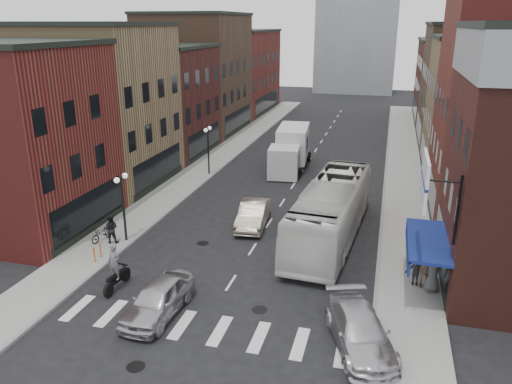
{
  "coord_description": "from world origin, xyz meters",
  "views": [
    {
      "loc": [
        6.91,
        -19.86,
        12.25
      ],
      "look_at": [
        -0.06,
        6.02,
        3.1
      ],
      "focal_mm": 35.0,
      "sensor_mm": 36.0,
      "label": 1
    }
  ],
  "objects_px": {
    "transit_bus": "(331,211)",
    "parked_bicycle": "(102,234)",
    "streetlamp_far": "(208,141)",
    "bike_rack": "(97,253)",
    "box_truck": "(291,150)",
    "ped_left_solo": "(111,229)",
    "motorcycle_rider": "(115,269)",
    "sedan_left_far": "(253,214)",
    "ped_right_a": "(416,270)",
    "billboard_sign": "(427,182)",
    "ped_right_b": "(426,269)",
    "sedan_left_near": "(158,299)",
    "ped_right_c": "(433,272)",
    "streetlamp_near": "(122,195)",
    "curb_car": "(360,331)"
  },
  "relations": [
    {
      "from": "box_truck",
      "to": "billboard_sign",
      "type": "bearing_deg",
      "value": -70.83
    },
    {
      "from": "bike_rack",
      "to": "ped_right_c",
      "type": "height_order",
      "value": "ped_right_c"
    },
    {
      "from": "streetlamp_far",
      "to": "curb_car",
      "type": "distance_m",
      "value": 24.94
    },
    {
      "from": "box_truck",
      "to": "parked_bicycle",
      "type": "bearing_deg",
      "value": -118.29
    },
    {
      "from": "streetlamp_far",
      "to": "transit_bus",
      "type": "distance_m",
      "value": 15.49
    },
    {
      "from": "sedan_left_far",
      "to": "ped_left_solo",
      "type": "distance_m",
      "value": 8.64
    },
    {
      "from": "parked_bicycle",
      "to": "billboard_sign",
      "type": "bearing_deg",
      "value": 1.74
    },
    {
      "from": "billboard_sign",
      "to": "motorcycle_rider",
      "type": "xyz_separation_m",
      "value": [
        -13.71,
        -1.53,
        -5.03
      ]
    },
    {
      "from": "ped_right_b",
      "to": "ped_right_c",
      "type": "height_order",
      "value": "same"
    },
    {
      "from": "ped_left_solo",
      "to": "bike_rack",
      "type": "bearing_deg",
      "value": 86.62
    },
    {
      "from": "box_truck",
      "to": "sedan_left_near",
      "type": "relative_size",
      "value": 1.84
    },
    {
      "from": "curb_car",
      "to": "ped_right_b",
      "type": "height_order",
      "value": "ped_right_b"
    },
    {
      "from": "box_truck",
      "to": "sedan_left_near",
      "type": "bearing_deg",
      "value": -98.12
    },
    {
      "from": "transit_bus",
      "to": "ped_right_b",
      "type": "xyz_separation_m",
      "value": [
        5.13,
        -4.9,
        -0.61
      ]
    },
    {
      "from": "billboard_sign",
      "to": "streetlamp_near",
      "type": "relative_size",
      "value": 0.9
    },
    {
      "from": "sedan_left_far",
      "to": "ped_right_a",
      "type": "xyz_separation_m",
      "value": [
        9.65,
        -5.43,
        0.18
      ]
    },
    {
      "from": "billboard_sign",
      "to": "box_truck",
      "type": "bearing_deg",
      "value": 114.79
    },
    {
      "from": "box_truck",
      "to": "transit_bus",
      "type": "relative_size",
      "value": 0.67
    },
    {
      "from": "sedan_left_far",
      "to": "streetlamp_near",
      "type": "bearing_deg",
      "value": -152.31
    },
    {
      "from": "ped_left_solo",
      "to": "motorcycle_rider",
      "type": "bearing_deg",
      "value": 108.5
    },
    {
      "from": "sedan_left_far",
      "to": "ped_right_c",
      "type": "xyz_separation_m",
      "value": [
        10.38,
        -5.84,
        0.37
      ]
    },
    {
      "from": "ped_right_a",
      "to": "parked_bicycle",
      "type": "bearing_deg",
      "value": -0.84
    },
    {
      "from": "streetlamp_near",
      "to": "motorcycle_rider",
      "type": "distance_m",
      "value": 5.81
    },
    {
      "from": "billboard_sign",
      "to": "sedan_left_far",
      "type": "relative_size",
      "value": 0.8
    },
    {
      "from": "motorcycle_rider",
      "to": "transit_bus",
      "type": "xyz_separation_m",
      "value": [
        9.17,
        8.66,
        0.64
      ]
    },
    {
      "from": "streetlamp_far",
      "to": "sedan_left_far",
      "type": "distance_m",
      "value": 11.85
    },
    {
      "from": "sedan_left_far",
      "to": "ped_right_a",
      "type": "bearing_deg",
      "value": -35.35
    },
    {
      "from": "billboard_sign",
      "to": "parked_bicycle",
      "type": "relative_size",
      "value": 2.27
    },
    {
      "from": "streetlamp_far",
      "to": "bike_rack",
      "type": "distance_m",
      "value": 16.87
    },
    {
      "from": "billboard_sign",
      "to": "transit_bus",
      "type": "distance_m",
      "value": 9.52
    },
    {
      "from": "ped_right_a",
      "to": "ped_right_b",
      "type": "xyz_separation_m",
      "value": [
        0.42,
        -0.19,
        0.2
      ]
    },
    {
      "from": "ped_right_a",
      "to": "ped_right_c",
      "type": "bearing_deg",
      "value": 151.83
    },
    {
      "from": "parked_bicycle",
      "to": "ped_left_solo",
      "type": "distance_m",
      "value": 0.8
    },
    {
      "from": "streetlamp_far",
      "to": "ped_left_solo",
      "type": "height_order",
      "value": "streetlamp_far"
    },
    {
      "from": "streetlamp_near",
      "to": "motorcycle_rider",
      "type": "bearing_deg",
      "value": -65.66
    },
    {
      "from": "bike_rack",
      "to": "box_truck",
      "type": "relative_size",
      "value": 0.1
    },
    {
      "from": "parked_bicycle",
      "to": "ped_right_c",
      "type": "bearing_deg",
      "value": 8.45
    },
    {
      "from": "sedan_left_near",
      "to": "sedan_left_far",
      "type": "distance_m",
      "value": 10.94
    },
    {
      "from": "ped_right_c",
      "to": "motorcycle_rider",
      "type": "bearing_deg",
      "value": 0.67
    },
    {
      "from": "bike_rack",
      "to": "sedan_left_far",
      "type": "bearing_deg",
      "value": 46.36
    },
    {
      "from": "motorcycle_rider",
      "to": "ped_right_b",
      "type": "xyz_separation_m",
      "value": [
        14.31,
        3.75,
        0.03
      ]
    },
    {
      "from": "streetlamp_near",
      "to": "parked_bicycle",
      "type": "distance_m",
      "value": 2.7
    },
    {
      "from": "ped_left_solo",
      "to": "ped_right_a",
      "type": "relative_size",
      "value": 1.08
    },
    {
      "from": "sedan_left_near",
      "to": "ped_left_solo",
      "type": "bearing_deg",
      "value": 137.01
    },
    {
      "from": "motorcycle_rider",
      "to": "billboard_sign",
      "type": "bearing_deg",
      "value": 13.92
    },
    {
      "from": "transit_bus",
      "to": "parked_bicycle",
      "type": "bearing_deg",
      "value": -157.84
    },
    {
      "from": "box_truck",
      "to": "sedan_left_near",
      "type": "xyz_separation_m",
      "value": [
        -1.05,
        -24.11,
        -0.98
      ]
    },
    {
      "from": "curb_car",
      "to": "ped_right_c",
      "type": "distance_m",
      "value": 5.92
    },
    {
      "from": "parked_bicycle",
      "to": "sedan_left_near",
      "type": "bearing_deg",
      "value": -31.39
    },
    {
      "from": "billboard_sign",
      "to": "ped_right_b",
      "type": "height_order",
      "value": "billboard_sign"
    }
  ]
}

